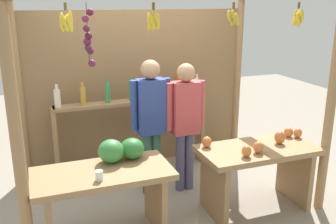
# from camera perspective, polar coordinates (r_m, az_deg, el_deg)

# --- Properties ---
(ground_plane) EXTENTS (12.00, 12.00, 0.00)m
(ground_plane) POSITION_cam_1_polar(r_m,az_deg,el_deg) (4.79, -0.81, -11.82)
(ground_plane) COLOR gray
(ground_plane) RESTS_ON ground
(market_stall) EXTENTS (3.21, 2.03, 2.39)m
(market_stall) POSITION_cam_1_polar(r_m,az_deg,el_deg) (4.72, -2.76, 5.74)
(market_stall) COLOR #99754C
(market_stall) RESTS_ON ground
(fruit_counter_left) EXTENTS (1.30, 0.64, 0.97)m
(fruit_counter_left) POSITION_cam_1_polar(r_m,az_deg,el_deg) (3.74, -9.10, -10.26)
(fruit_counter_left) COLOR #99754C
(fruit_counter_left) RESTS_ON ground
(fruit_counter_right) EXTENTS (1.31, 0.64, 0.88)m
(fruit_counter_right) POSITION_cam_1_polar(r_m,az_deg,el_deg) (4.32, 13.31, -7.46)
(fruit_counter_right) COLOR #99754C
(fruit_counter_right) RESTS_ON ground
(bottle_shelf_unit) EXTENTS (2.06, 0.22, 1.35)m
(bottle_shelf_unit) POSITION_cam_1_polar(r_m,az_deg,el_deg) (5.07, -5.44, -0.41)
(bottle_shelf_unit) COLOR #99754C
(bottle_shelf_unit) RESTS_ON ground
(vendor_man) EXTENTS (0.48, 0.22, 1.63)m
(vendor_man) POSITION_cam_1_polar(r_m,az_deg,el_deg) (4.42, -2.59, -0.52)
(vendor_man) COLOR #326050
(vendor_man) RESTS_ON ground
(vendor_woman) EXTENTS (0.48, 0.21, 1.58)m
(vendor_woman) POSITION_cam_1_polar(r_m,az_deg,el_deg) (4.49, 2.62, -0.71)
(vendor_woman) COLOR #524F73
(vendor_woman) RESTS_ON ground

